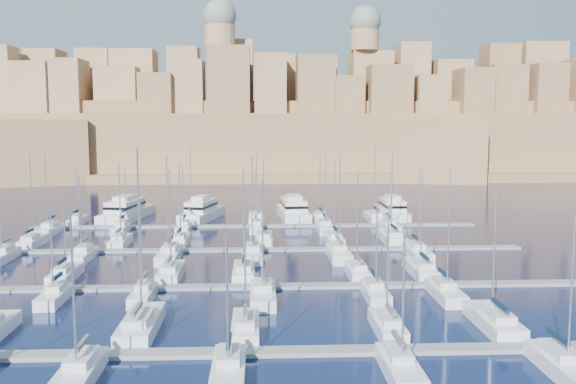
{
  "coord_description": "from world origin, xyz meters",
  "views": [
    {
      "loc": [
        0.76,
        -88.48,
        20.81
      ],
      "look_at": [
        5.03,
        6.0,
        9.72
      ],
      "focal_mm": 40.0,
      "sensor_mm": 36.0,
      "label": 1
    }
  ],
  "objects_px": {
    "sailboat_4": "(388,326)",
    "motor_yacht_d": "(392,210)",
    "sailboat_2": "(140,325)",
    "motor_yacht_c": "(293,210)",
    "motor_yacht_a": "(126,211)",
    "motor_yacht_b": "(202,211)"
  },
  "relations": [
    {
      "from": "sailboat_4",
      "to": "motor_yacht_a",
      "type": "height_order",
      "value": "sailboat_4"
    },
    {
      "from": "sailboat_2",
      "to": "motor_yacht_c",
      "type": "relative_size",
      "value": 1.02
    },
    {
      "from": "motor_yacht_a",
      "to": "sailboat_4",
      "type": "bearing_deg",
      "value": -60.99
    },
    {
      "from": "sailboat_2",
      "to": "motor_yacht_d",
      "type": "distance_m",
      "value": 78.83
    },
    {
      "from": "motor_yacht_b",
      "to": "motor_yacht_d",
      "type": "height_order",
      "value": "same"
    },
    {
      "from": "sailboat_4",
      "to": "motor_yacht_c",
      "type": "bearing_deg",
      "value": 94.31
    },
    {
      "from": "motor_yacht_a",
      "to": "motor_yacht_c",
      "type": "xyz_separation_m",
      "value": [
        34.22,
        -0.49,
        0.0
      ]
    },
    {
      "from": "sailboat_2",
      "to": "sailboat_4",
      "type": "xyz_separation_m",
      "value": [
        23.94,
        -1.25,
        -0.07
      ]
    },
    {
      "from": "sailboat_2",
      "to": "motor_yacht_c",
      "type": "bearing_deg",
      "value": 75.04
    },
    {
      "from": "sailboat_2",
      "to": "motor_yacht_b",
      "type": "relative_size",
      "value": 1.09
    },
    {
      "from": "motor_yacht_a",
      "to": "motor_yacht_b",
      "type": "distance_m",
      "value": 15.5
    },
    {
      "from": "sailboat_2",
      "to": "motor_yacht_b",
      "type": "height_order",
      "value": "sailboat_2"
    },
    {
      "from": "sailboat_4",
      "to": "motor_yacht_b",
      "type": "height_order",
      "value": "sailboat_4"
    },
    {
      "from": "sailboat_4",
      "to": "motor_yacht_b",
      "type": "distance_m",
      "value": 74.14
    },
    {
      "from": "sailboat_4",
      "to": "motor_yacht_a",
      "type": "distance_m",
      "value": 81.58
    },
    {
      "from": "sailboat_4",
      "to": "motor_yacht_b",
      "type": "bearing_deg",
      "value": 108.97
    },
    {
      "from": "sailboat_4",
      "to": "motor_yacht_d",
      "type": "distance_m",
      "value": 71.42
    },
    {
      "from": "sailboat_4",
      "to": "motor_yacht_d",
      "type": "bearing_deg",
      "value": 77.97
    },
    {
      "from": "sailboat_4",
      "to": "motor_yacht_d",
      "type": "xyz_separation_m",
      "value": [
        14.89,
        69.85,
        1.0
      ]
    },
    {
      "from": "sailboat_2",
      "to": "motor_yacht_c",
      "type": "xyz_separation_m",
      "value": [
        18.6,
        69.6,
        0.93
      ]
    },
    {
      "from": "sailboat_2",
      "to": "motor_yacht_a",
      "type": "height_order",
      "value": "sailboat_2"
    },
    {
      "from": "motor_yacht_c",
      "to": "motor_yacht_d",
      "type": "bearing_deg",
      "value": -2.83
    }
  ]
}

